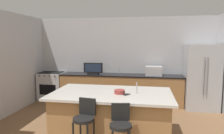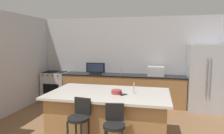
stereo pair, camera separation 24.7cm
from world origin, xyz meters
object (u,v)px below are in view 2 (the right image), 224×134
(kitchen_island, at_px, (109,115))
(bar_stool_left, at_px, (79,123))
(tv_monitor, at_px, (96,69))
(refrigerator, at_px, (204,78))
(fruit_bowl, at_px, (117,92))
(microwave, at_px, (156,71))
(cell_phone, at_px, (123,95))
(bar_stool_right, at_px, (114,130))
(range_oven, at_px, (55,85))

(kitchen_island, distance_m, bar_stool_left, 0.85)
(tv_monitor, bearing_deg, refrigerator, -0.63)
(bar_stool_left, xyz_separation_m, fruit_bowl, (0.47, 0.72, 0.37))
(microwave, height_order, cell_phone, microwave)
(fruit_bowl, bearing_deg, kitchen_island, 158.67)
(bar_stool_left, relative_size, bar_stool_right, 1.04)
(cell_phone, bearing_deg, tv_monitor, 151.00)
(range_oven, bearing_deg, kitchen_island, -44.06)
(kitchen_island, height_order, refrigerator, refrigerator)
(refrigerator, xyz_separation_m, cell_phone, (-1.89, -2.37, 0.01))
(range_oven, height_order, bar_stool_right, bar_stool_right)
(tv_monitor, bearing_deg, bar_stool_left, -77.52)
(range_oven, relative_size, microwave, 1.94)
(tv_monitor, distance_m, cell_phone, 2.73)
(kitchen_island, distance_m, fruit_bowl, 0.52)
(tv_monitor, distance_m, fruit_bowl, 2.61)
(refrigerator, distance_m, fruit_bowl, 3.08)
(microwave, relative_size, fruit_bowl, 2.40)
(refrigerator, bearing_deg, tv_monitor, 179.37)
(fruit_bowl, bearing_deg, cell_phone, -22.45)
(refrigerator, xyz_separation_m, microwave, (-1.33, 0.09, 0.13))
(bar_stool_left, bearing_deg, cell_phone, 55.77)
(refrigerator, relative_size, bar_stool_right, 1.93)
(refrigerator, relative_size, microwave, 3.82)
(bar_stool_left, bearing_deg, microwave, 78.02)
(bar_stool_right, bearing_deg, bar_stool_left, 164.14)
(kitchen_island, bearing_deg, cell_phone, -21.85)
(kitchen_island, height_order, cell_phone, cell_phone)
(fruit_bowl, bearing_deg, range_oven, 137.04)
(cell_phone, bearing_deg, kitchen_island, -169.06)
(microwave, xyz_separation_m, tv_monitor, (-1.85, -0.05, 0.02))
(refrigerator, bearing_deg, bar_stool_left, -129.55)
(fruit_bowl, bearing_deg, refrigerator, 48.69)
(refrigerator, distance_m, bar_stool_right, 3.66)
(range_oven, xyz_separation_m, cell_phone, (2.72, -2.46, 0.47))
(tv_monitor, bearing_deg, microwave, 1.60)
(kitchen_island, xyz_separation_m, tv_monitor, (-0.98, 2.28, 0.60))
(fruit_bowl, bearing_deg, tv_monitor, 116.07)
(bar_stool_right, bearing_deg, refrigerator, 49.42)
(bar_stool_right, bearing_deg, fruit_bowl, 89.99)
(range_oven, height_order, microwave, microwave)
(refrigerator, height_order, range_oven, refrigerator)
(range_oven, distance_m, microwave, 3.33)
(range_oven, bearing_deg, cell_phone, -42.11)
(refrigerator, xyz_separation_m, bar_stool_right, (-1.91, -3.10, -0.35))
(refrigerator, distance_m, range_oven, 4.63)
(microwave, bearing_deg, kitchen_island, -110.38)
(tv_monitor, bearing_deg, range_oven, 177.97)
(tv_monitor, height_order, bar_stool_left, tv_monitor)
(tv_monitor, xyz_separation_m, fruit_bowl, (1.15, -2.35, -0.11))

